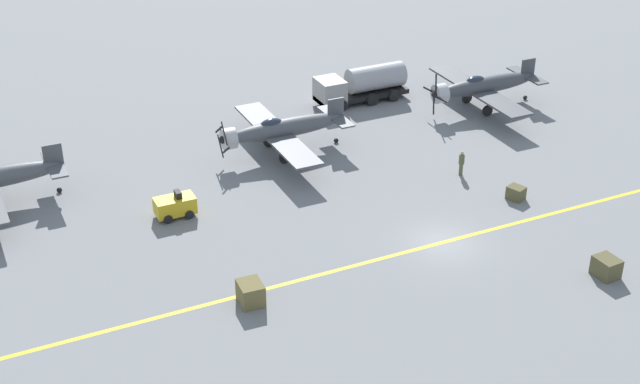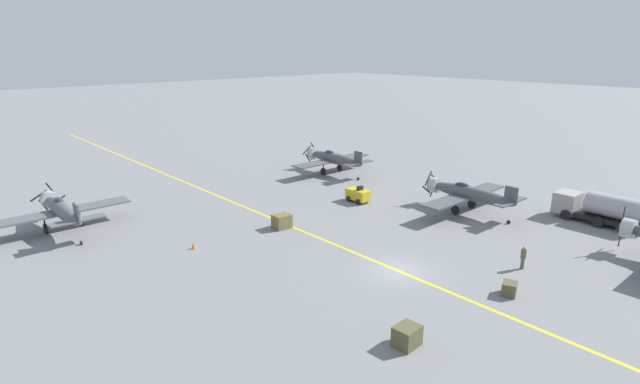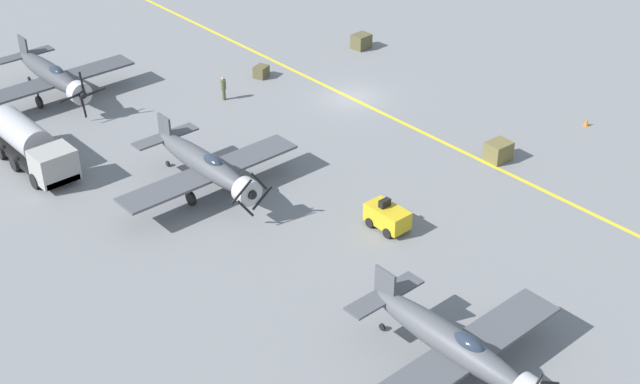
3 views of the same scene
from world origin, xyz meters
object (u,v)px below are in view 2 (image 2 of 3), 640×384
object	(u,v)px
airplane_mid_right	(468,193)
airplane_far_left	(62,210)
fuel_tanker	(599,208)
ground_crew_walking	(523,257)
supply_crate_mid_lane	(407,336)
airplane_far_right	(333,158)
supply_crate_by_tanker	(282,221)
traffic_cone	(194,246)
supply_crate_outboard	(509,289)
tow_tractor	(358,195)

from	to	relation	value
airplane_mid_right	airplane_far_left	bearing A→B (deg)	146.47
airplane_far_left	fuel_tanker	distance (m)	49.88
ground_crew_walking	supply_crate_mid_lane	bearing A→B (deg)	-177.91
airplane_far_right	airplane_mid_right	world-z (taller)	same
ground_crew_walking	supply_crate_by_tanker	distance (m)	20.86
airplane_far_left	traffic_cone	distance (m)	13.62
supply_crate_by_tanker	traffic_cone	size ratio (longest dim) A/B	2.83
airplane_far_left	airplane_mid_right	world-z (taller)	same
ground_crew_walking	supply_crate_by_tanker	size ratio (longest dim) A/B	1.18
airplane_far_left	supply_crate_outboard	size ratio (longest dim) A/B	10.96
fuel_tanker	supply_crate_outboard	distance (m)	19.74
airplane_far_left	supply_crate_mid_lane	xyz separation A→B (m)	(8.90, -32.43, -1.41)
ground_crew_walking	airplane_far_left	bearing A→B (deg)	126.26
airplane_far_right	tow_tractor	world-z (taller)	airplane_far_right
airplane_far_right	supply_crate_outboard	size ratio (longest dim) A/B	10.96
airplane_far_left	tow_tractor	size ratio (longest dim) A/B	4.62
tow_tractor	supply_crate_outboard	bearing A→B (deg)	-109.33
fuel_tanker	tow_tractor	world-z (taller)	fuel_tanker
airplane_far_right	airplane_mid_right	bearing A→B (deg)	-85.00
supply_crate_outboard	traffic_cone	size ratio (longest dim) A/B	1.99
airplane_far_left	tow_tractor	xyz separation A→B (m)	(26.35, -11.79, -1.22)
airplane_far_right	airplane_far_left	xyz separation A→B (m)	(-32.90, 0.97, 0.00)
fuel_tanker	tow_tractor	bearing A→B (deg)	121.23
airplane_far_left	fuel_tanker	world-z (taller)	airplane_far_left
airplane_mid_right	supply_crate_outboard	distance (m)	17.64
supply_crate_mid_lane	traffic_cone	size ratio (longest dim) A/B	2.63
traffic_cone	airplane_far_right	bearing A→B (deg)	22.34
airplane_far_right	fuel_tanker	distance (m)	31.29
supply_crate_by_tanker	ground_crew_walking	bearing A→B (deg)	-66.94
tow_tractor	airplane_mid_right	bearing A→B (deg)	-60.36
airplane_far_left	ground_crew_walking	distance (m)	39.58
airplane_far_right	supply_crate_outboard	world-z (taller)	airplane_far_right
supply_crate_outboard	traffic_cone	xyz separation A→B (m)	(-12.10, 21.57, -0.18)
tow_tractor	supply_crate_mid_lane	xyz separation A→B (m)	(-17.45, -20.64, -0.19)
airplane_far_right	ground_crew_walking	xyz separation A→B (m)	(-9.50, -30.94, -1.01)
traffic_cone	supply_crate_mid_lane	bearing A→B (deg)	-83.95
airplane_far_right	supply_crate_by_tanker	bearing A→B (deg)	-138.82
fuel_tanker	supply_crate_outboard	world-z (taller)	fuel_tanker
airplane_far_right	airplane_far_left	bearing A→B (deg)	-174.12
ground_crew_walking	tow_tractor	bearing A→B (deg)	81.65
tow_tractor	supply_crate_outboard	distance (m)	22.79
ground_crew_walking	traffic_cone	bearing A→B (deg)	129.60
supply_crate_by_tanker	traffic_cone	world-z (taller)	supply_crate_by_tanker
airplane_mid_right	fuel_tanker	world-z (taller)	airplane_mid_right
supply_crate_outboard	airplane_mid_right	bearing A→B (deg)	41.46
fuel_tanker	traffic_cone	bearing A→B (deg)	147.75
supply_crate_by_tanker	supply_crate_outboard	world-z (taller)	supply_crate_by_tanker
supply_crate_by_tanker	tow_tractor	bearing A→B (deg)	4.72
ground_crew_walking	airplane_mid_right	bearing A→B (deg)	50.04
airplane_mid_right	fuel_tanker	distance (m)	12.00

